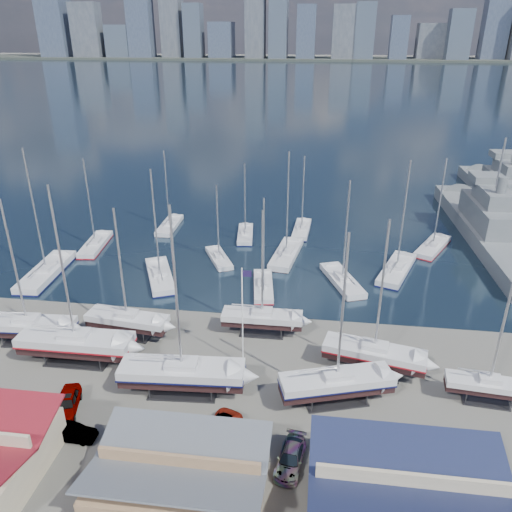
# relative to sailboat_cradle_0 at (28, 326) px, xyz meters

# --- Properties ---
(ground) EXTENTS (1400.00, 1400.00, 0.00)m
(ground) POSITION_rel_sailboat_cradle_0_xyz_m (21.66, -1.20, -2.09)
(ground) COLOR #605E59
(ground) RESTS_ON ground
(water) EXTENTS (1400.00, 600.00, 0.40)m
(water) POSITION_rel_sailboat_cradle_0_xyz_m (21.66, 308.80, -2.24)
(water) COLOR #1A253C
(water) RESTS_ON ground
(far_shore) EXTENTS (1400.00, 80.00, 2.20)m
(far_shore) POSITION_rel_sailboat_cradle_0_xyz_m (21.66, 568.80, -0.99)
(far_shore) COLOR #2D332D
(far_shore) RESTS_ON ground
(skyline) EXTENTS (639.14, 43.80, 107.69)m
(skyline) POSITION_rel_sailboat_cradle_0_xyz_m (13.82, 562.56, 37.00)
(skyline) COLOR #475166
(skyline) RESTS_ON far_shore
(shed_grey) EXTENTS (12.60, 8.40, 4.17)m
(shed_grey) POSITION_rel_sailboat_cradle_0_xyz_m (21.66, -17.20, 0.05)
(shed_grey) COLOR #8C6B4C
(shed_grey) RESTS_ON ground
(shed_blue) EXTENTS (13.65, 9.45, 4.71)m
(shed_blue) POSITION_rel_sailboat_cradle_0_xyz_m (37.66, -17.20, 0.33)
(shed_blue) COLOR #BFB293
(shed_blue) RESTS_ON ground
(sailboat_cradle_0) EXTENTS (10.34, 3.40, 16.46)m
(sailboat_cradle_0) POSITION_rel_sailboat_cradle_0_xyz_m (0.00, 0.00, 0.00)
(sailboat_cradle_0) COLOR #2D2D33
(sailboat_cradle_0) RESTS_ON ground
(sailboat_cradle_1) EXTENTS (11.83, 3.37, 18.86)m
(sailboat_cradle_1) POSITION_rel_sailboat_cradle_0_xyz_m (6.70, -2.51, 0.13)
(sailboat_cradle_1) COLOR #2D2D33
(sailboat_cradle_1) RESTS_ON ground
(sailboat_cradle_2) EXTENTS (9.42, 3.60, 15.08)m
(sailboat_cradle_2) POSITION_rel_sailboat_cradle_0_xyz_m (10.18, 2.67, -0.07)
(sailboat_cradle_2) COLOR #2D2D33
(sailboat_cradle_2) RESTS_ON ground
(sailboat_cradle_3) EXTENTS (11.86, 4.01, 18.65)m
(sailboat_cradle_3) POSITION_rel_sailboat_cradle_0_xyz_m (18.75, -5.85, 0.11)
(sailboat_cradle_3) COLOR #2D2D33
(sailboat_cradle_3) RESTS_ON ground
(sailboat_cradle_4) EXTENTS (8.95, 2.57, 14.68)m
(sailboat_cradle_4) POSITION_rel_sailboat_cradle_0_xyz_m (24.93, 5.10, -0.09)
(sailboat_cradle_4) COLOR #2D2D33
(sailboat_cradle_4) RESTS_ON ground
(sailboat_cradle_5) EXTENTS (10.82, 5.91, 16.79)m
(sailboat_cradle_5) POSITION_rel_sailboat_cradle_0_xyz_m (33.00, -5.24, 0.02)
(sailboat_cradle_5) COLOR #2D2D33
(sailboat_cradle_5) RESTS_ON ground
(sailboat_cradle_6) EXTENTS (10.42, 4.95, 16.23)m
(sailboat_cradle_6) POSITION_rel_sailboat_cradle_0_xyz_m (36.75, -0.23, -0.01)
(sailboat_cradle_6) COLOR #2D2D33
(sailboat_cradle_6) RESTS_ON ground
(sailboat_cradle_7) EXTENTS (7.64, 2.78, 12.49)m
(sailboat_cradle_7) POSITION_rel_sailboat_cradle_0_xyz_m (46.71, -3.54, -0.19)
(sailboat_cradle_7) COLOR #2D2D33
(sailboat_cradle_7) RESTS_ON ground
(sailboat_moored_0) EXTENTS (4.14, 12.67, 18.70)m
(sailboat_moored_0) POSITION_rel_sailboat_cradle_0_xyz_m (-6.62, 15.58, -1.78)
(sailboat_moored_0) COLOR black
(sailboat_moored_0) RESTS_ON water
(sailboat_moored_1) EXTENTS (3.78, 10.11, 14.77)m
(sailboat_moored_1) POSITION_rel_sailboat_cradle_0_xyz_m (-4.06, 25.97, -1.79)
(sailboat_moored_1) COLOR black
(sailboat_moored_1) RESTS_ON water
(sailboat_moored_2) EXTENTS (2.72, 9.33, 14.04)m
(sailboat_moored_2) POSITION_rel_sailboat_cradle_0_xyz_m (5.11, 35.63, -1.77)
(sailboat_moored_2) COLOR black
(sailboat_moored_2) RESTS_ON water
(sailboat_moored_3) EXTENTS (7.13, 11.13, 16.19)m
(sailboat_moored_3) POSITION_rel_sailboat_cradle_0_xyz_m (9.42, 16.53, -1.79)
(sailboat_moored_3) COLOR black
(sailboat_moored_3) RESTS_ON water
(sailboat_moored_4) EXTENTS (5.58, 8.22, 12.15)m
(sailboat_moored_4) POSITION_rel_sailboat_cradle_0_xyz_m (16.23, 23.61, -1.77)
(sailboat_moored_4) COLOR black
(sailboat_moored_4) RESTS_ON water
(sailboat_moored_5) EXTENTS (3.44, 8.88, 12.94)m
(sailboat_moored_5) POSITION_rel_sailboat_cradle_0_xyz_m (18.71, 33.38, -1.79)
(sailboat_moored_5) COLOR black
(sailboat_moored_5) RESTS_ON water
(sailboat_moored_6) EXTENTS (3.66, 9.07, 13.18)m
(sailboat_moored_6) POSITION_rel_sailboat_cradle_0_xyz_m (23.83, 15.59, -1.79)
(sailboat_moored_6) COLOR black
(sailboat_moored_6) RESTS_ON water
(sailboat_moored_7) EXTENTS (4.67, 11.45, 16.79)m
(sailboat_moored_7) POSITION_rel_sailboat_cradle_0_xyz_m (26.08, 26.07, -1.77)
(sailboat_moored_7) COLOR black
(sailboat_moored_7) RESTS_ON water
(sailboat_moored_8) EXTENTS (3.02, 9.20, 13.57)m
(sailboat_moored_8) POSITION_rel_sailboat_cradle_0_xyz_m (27.87, 36.84, -1.79)
(sailboat_moored_8) COLOR black
(sailboat_moored_8) RESTS_ON water
(sailboat_moored_9) EXTENTS (6.18, 10.28, 15.02)m
(sailboat_moored_9) POSITION_rel_sailboat_cradle_0_xyz_m (34.22, 18.53, -1.77)
(sailboat_moored_9) COLOR black
(sailboat_moored_9) RESTS_ON water
(sailboat_moored_10) EXTENTS (6.90, 11.66, 16.84)m
(sailboat_moored_10) POSITION_rel_sailboat_cradle_0_xyz_m (41.89, 22.79, -1.78)
(sailboat_moored_10) COLOR black
(sailboat_moored_10) RESTS_ON water
(sailboat_moored_11) EXTENTS (7.19, 10.22, 15.06)m
(sailboat_moored_11) POSITION_rel_sailboat_cradle_0_xyz_m (48.52, 32.03, -1.79)
(sailboat_moored_11) COLOR black
(sailboat_moored_11) RESTS_ON water
(naval_ship_east) EXTENTS (8.27, 44.56, 17.99)m
(naval_ship_east) POSITION_rel_sailboat_cradle_0_xyz_m (58.06, 38.02, -0.43)
(naval_ship_east) COLOR slate
(naval_ship_east) RESTS_ON water
(naval_ship_west) EXTENTS (8.00, 41.42, 17.71)m
(naval_ship_west) POSITION_rel_sailboat_cradle_0_xyz_m (66.54, 57.37, -0.43)
(naval_ship_west) COLOR slate
(naval_ship_west) RESTS_ON water
(car_a) EXTENTS (3.07, 5.11, 1.63)m
(car_a) POSITION_rel_sailboat_cradle_0_xyz_m (9.08, -9.62, -1.28)
(car_a) COLOR gray
(car_a) RESTS_ON ground
(car_b) EXTENTS (3.99, 1.46, 1.30)m
(car_b) POSITION_rel_sailboat_cradle_0_xyz_m (11.17, -12.86, -1.44)
(car_b) COLOR gray
(car_b) RESTS_ON ground
(car_c) EXTENTS (4.01, 5.61, 1.42)m
(car_c) POSITION_rel_sailboat_cradle_0_xyz_m (23.12, -11.08, -1.38)
(car_c) COLOR gray
(car_c) RESTS_ON ground
(car_d) EXTENTS (2.61, 5.00, 1.38)m
(car_d) POSITION_rel_sailboat_cradle_0_xyz_m (29.40, -13.19, -1.40)
(car_d) COLOR gray
(car_d) RESTS_ON ground
(flagpole) EXTENTS (0.97, 0.12, 10.95)m
(flagpole) POSITION_rel_sailboat_cradle_0_xyz_m (23.75, -0.81, 4.15)
(flagpole) COLOR white
(flagpole) RESTS_ON ground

